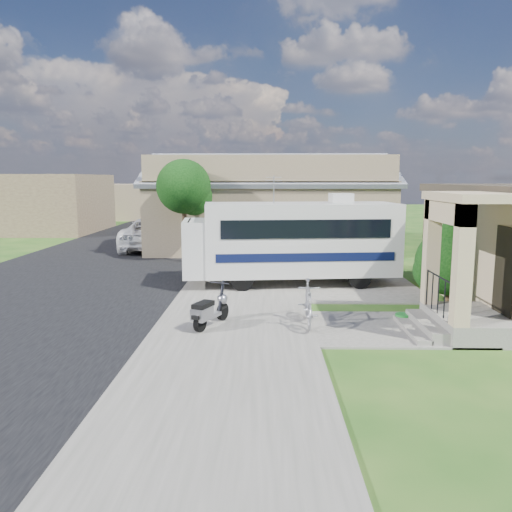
{
  "coord_description": "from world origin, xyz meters",
  "views": [
    {
      "loc": [
        -0.22,
        -13.06,
        3.72
      ],
      "look_at": [
        -0.5,
        2.5,
        1.3
      ],
      "focal_mm": 35.0,
      "sensor_mm": 36.0,
      "label": 1
    }
  ],
  "objects_px": {
    "motorhome": "(292,239)",
    "scooter": "(209,311)",
    "bicycle": "(308,305)",
    "pickup_truck": "(153,233)",
    "shrub": "(451,259)",
    "garden_hose": "(403,318)",
    "van": "(170,223)"
  },
  "relations": [
    {
      "from": "scooter",
      "to": "pickup_truck",
      "type": "relative_size",
      "value": 0.25
    },
    {
      "from": "van",
      "to": "bicycle",
      "type": "bearing_deg",
      "value": -71.29
    },
    {
      "from": "van",
      "to": "motorhome",
      "type": "bearing_deg",
      "value": -65.95
    },
    {
      "from": "motorhome",
      "to": "garden_hose",
      "type": "relative_size",
      "value": 18.55
    },
    {
      "from": "scooter",
      "to": "garden_hose",
      "type": "distance_m",
      "value": 5.07
    },
    {
      "from": "motorhome",
      "to": "van",
      "type": "xyz_separation_m",
      "value": [
        -7.25,
        15.54,
        -0.8
      ]
    },
    {
      "from": "scooter",
      "to": "pickup_truck",
      "type": "distance_m",
      "value": 15.01
    },
    {
      "from": "motorhome",
      "to": "garden_hose",
      "type": "bearing_deg",
      "value": -65.86
    },
    {
      "from": "shrub",
      "to": "garden_hose",
      "type": "relative_size",
      "value": 6.61
    },
    {
      "from": "pickup_truck",
      "to": "van",
      "type": "bearing_deg",
      "value": -91.78
    },
    {
      "from": "bicycle",
      "to": "shrub",
      "type": "bearing_deg",
      "value": 30.02
    },
    {
      "from": "shrub",
      "to": "garden_hose",
      "type": "distance_m",
      "value": 2.99
    },
    {
      "from": "scooter",
      "to": "pickup_truck",
      "type": "height_order",
      "value": "pickup_truck"
    },
    {
      "from": "bicycle",
      "to": "scooter",
      "type": "bearing_deg",
      "value": -173.27
    },
    {
      "from": "bicycle",
      "to": "pickup_truck",
      "type": "relative_size",
      "value": 0.31
    },
    {
      "from": "shrub",
      "to": "scooter",
      "type": "relative_size",
      "value": 1.77
    },
    {
      "from": "motorhome",
      "to": "scooter",
      "type": "bearing_deg",
      "value": -119.58
    },
    {
      "from": "motorhome",
      "to": "bicycle",
      "type": "bearing_deg",
      "value": -94.45
    },
    {
      "from": "van",
      "to": "garden_hose",
      "type": "relative_size",
      "value": 13.82
    },
    {
      "from": "scooter",
      "to": "bicycle",
      "type": "bearing_deg",
      "value": 29.46
    },
    {
      "from": "scooter",
      "to": "van",
      "type": "relative_size",
      "value": 0.27
    },
    {
      "from": "garden_hose",
      "to": "shrub",
      "type": "bearing_deg",
      "value": 45.49
    },
    {
      "from": "motorhome",
      "to": "pickup_truck",
      "type": "xyz_separation_m",
      "value": [
        -6.94,
        8.94,
        -0.79
      ]
    },
    {
      "from": "van",
      "to": "garden_hose",
      "type": "distance_m",
      "value": 22.47
    },
    {
      "from": "shrub",
      "to": "pickup_truck",
      "type": "bearing_deg",
      "value": 134.68
    },
    {
      "from": "pickup_truck",
      "to": "garden_hose",
      "type": "height_order",
      "value": "pickup_truck"
    },
    {
      "from": "pickup_truck",
      "to": "garden_hose",
      "type": "distance_m",
      "value": 16.63
    },
    {
      "from": "motorhome",
      "to": "scooter",
      "type": "xyz_separation_m",
      "value": [
        -2.34,
        -5.34,
        -1.15
      ]
    },
    {
      "from": "motorhome",
      "to": "pickup_truck",
      "type": "height_order",
      "value": "motorhome"
    },
    {
      "from": "bicycle",
      "to": "garden_hose",
      "type": "xyz_separation_m",
      "value": [
        2.54,
        0.5,
        -0.47
      ]
    },
    {
      "from": "shrub",
      "to": "garden_hose",
      "type": "height_order",
      "value": "shrub"
    },
    {
      "from": "scooter",
      "to": "garden_hose",
      "type": "xyz_separation_m",
      "value": [
        5.01,
        0.73,
        -0.38
      ]
    }
  ]
}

